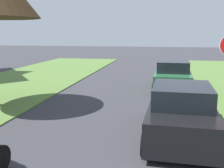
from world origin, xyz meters
name	(u,v)px	position (x,y,z in m)	size (l,w,h in m)	color
parked_sedan_black	(181,113)	(2.16, 6.97, 0.72)	(2.07, 4.46, 1.57)	black
parked_sedan_green	(173,76)	(2.12, 13.88, 0.72)	(2.07, 4.46, 1.57)	#28663D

